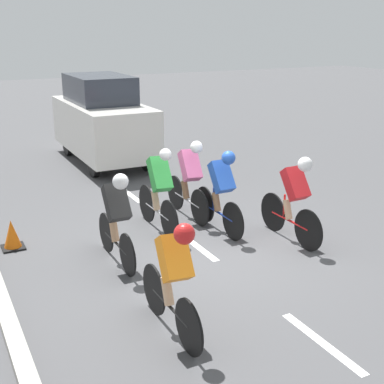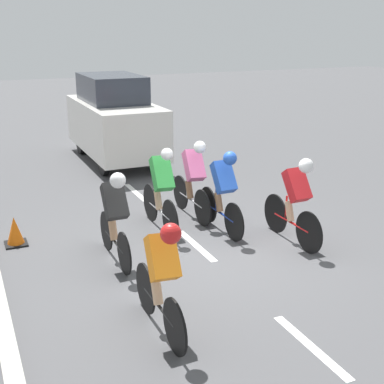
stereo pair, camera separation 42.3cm
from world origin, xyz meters
TOP-DOWN VIEW (x-y plane):
  - ground_plane at (0.00, 0.00)m, footprint 60.00×60.00m
  - lane_stripe_near at (0.00, 3.05)m, footprint 0.12×1.40m
  - lane_stripe_mid at (0.00, -0.15)m, footprint 0.12×1.40m
  - lane_stripe_far at (0.00, -3.35)m, footprint 0.12×1.40m
  - cyclist_pink at (-0.50, -1.39)m, footprint 0.35×1.71m
  - cyclist_black at (1.40, -0.03)m, footprint 0.32×1.63m
  - cyclist_orange at (1.46, 2.12)m, footprint 0.36×1.65m
  - cyclist_green at (0.28, -1.02)m, footprint 0.35×1.71m
  - cyclist_red at (-1.53, 0.43)m, footprint 0.33×1.68m
  - cyclist_blue at (-0.67, -0.51)m, footprint 0.32×1.68m
  - support_car at (-0.41, -6.31)m, footprint 1.70×4.01m
  - traffic_cone at (2.75, -1.42)m, footprint 0.36×0.36m

SIDE VIEW (x-z plane):
  - ground_plane at x=0.00m, z-range 0.00..0.00m
  - lane_stripe_near at x=0.00m, z-range 0.00..0.01m
  - lane_stripe_mid at x=0.00m, z-range 0.00..0.01m
  - lane_stripe_far at x=0.00m, z-range 0.00..0.01m
  - traffic_cone at x=2.75m, z-range -0.01..0.48m
  - cyclist_orange at x=1.46m, z-range 0.05..1.54m
  - cyclist_green at x=0.28m, z-range 0.02..1.58m
  - cyclist_black at x=1.40m, z-range 0.05..1.56m
  - cyclist_pink at x=-0.50m, z-range 0.04..1.58m
  - cyclist_blue at x=-0.67m, z-range 0.05..1.57m
  - cyclist_red at x=-1.53m, z-range 0.04..1.58m
  - support_car at x=-0.41m, z-range -0.01..2.26m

